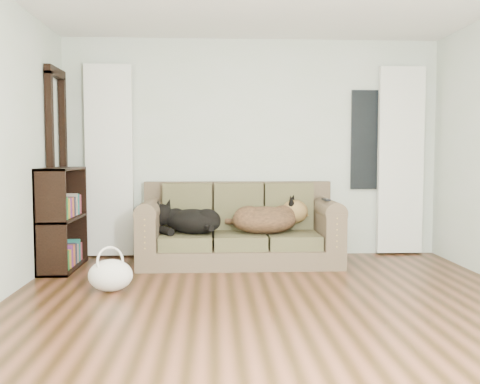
{
  "coord_description": "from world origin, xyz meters",
  "views": [
    {
      "loc": [
        -0.47,
        -3.97,
        1.23
      ],
      "look_at": [
        -0.2,
        1.6,
        0.83
      ],
      "focal_mm": 40.0,
      "sensor_mm": 36.0,
      "label": 1
    }
  ],
  "objects_px": {
    "dog_black_lab": "(190,222)",
    "bookshelf": "(62,222)",
    "dog_shepherd": "(268,220)",
    "sofa": "(239,224)",
    "tote_bag": "(110,274)"
  },
  "relations": [
    {
      "from": "dog_black_lab",
      "to": "bookshelf",
      "type": "xyz_separation_m",
      "value": [
        -1.35,
        -0.16,
        0.02
      ]
    },
    {
      "from": "dog_shepherd",
      "to": "bookshelf",
      "type": "bearing_deg",
      "value": 0.67
    },
    {
      "from": "sofa",
      "to": "dog_shepherd",
      "type": "relative_size",
      "value": 2.94
    },
    {
      "from": "dog_shepherd",
      "to": "tote_bag",
      "type": "xyz_separation_m",
      "value": [
        -1.53,
        -1.13,
        -0.33
      ]
    },
    {
      "from": "tote_bag",
      "to": "bookshelf",
      "type": "height_order",
      "value": "bookshelf"
    },
    {
      "from": "sofa",
      "to": "bookshelf",
      "type": "bearing_deg",
      "value": -174.27
    },
    {
      "from": "dog_shepherd",
      "to": "bookshelf",
      "type": "distance_m",
      "value": 2.23
    },
    {
      "from": "sofa",
      "to": "tote_bag",
      "type": "bearing_deg",
      "value": -135.99
    },
    {
      "from": "bookshelf",
      "to": "dog_shepherd",
      "type": "bearing_deg",
      "value": 10.34
    },
    {
      "from": "sofa",
      "to": "bookshelf",
      "type": "distance_m",
      "value": 1.92
    },
    {
      "from": "dog_black_lab",
      "to": "tote_bag",
      "type": "relative_size",
      "value": 1.67
    },
    {
      "from": "dog_shepherd",
      "to": "tote_bag",
      "type": "distance_m",
      "value": 1.93
    },
    {
      "from": "dog_shepherd",
      "to": "bookshelf",
      "type": "height_order",
      "value": "bookshelf"
    },
    {
      "from": "sofa",
      "to": "dog_black_lab",
      "type": "xyz_separation_m",
      "value": [
        -0.56,
        -0.03,
        0.03
      ]
    },
    {
      "from": "bookshelf",
      "to": "dog_black_lab",
      "type": "bearing_deg",
      "value": 13.13
    }
  ]
}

